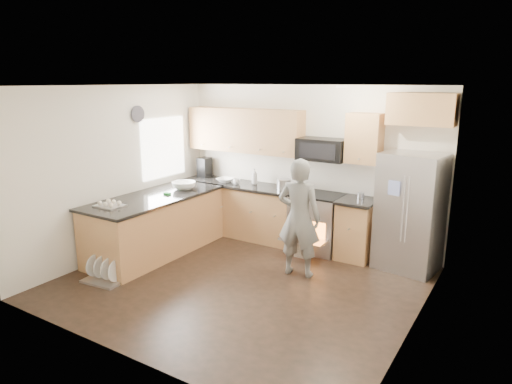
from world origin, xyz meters
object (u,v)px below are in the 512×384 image
Objects in this scene: stove_range at (318,209)px; refrigerator at (410,212)px; dish_rack at (106,274)px; person at (299,218)px.

stove_range is 1.43m from refrigerator.
stove_range is at bearing 53.12° from dish_rack.
stove_range reaches higher than person.
stove_range is at bearing -87.82° from person.
person is 2.84× the size of dish_rack.
dish_rack is at bearing -133.77° from refrigerator.
stove_range reaches higher than refrigerator.
dish_rack is (-3.37, -2.61, -0.76)m from refrigerator.
refrigerator is 2.90× the size of dish_rack.
person is at bearing 36.58° from dish_rack.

